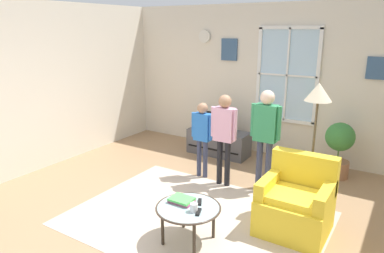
{
  "coord_description": "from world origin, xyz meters",
  "views": [
    {
      "loc": [
        2.2,
        -3.1,
        2.29
      ],
      "look_at": [
        -0.11,
        0.55,
        1.08
      ],
      "focal_mm": 33.31,
      "sensor_mm": 36.0,
      "label": 1
    }
  ],
  "objects_px": {
    "armchair": "(296,204)",
    "potted_plant_by_window": "(339,146)",
    "book_stack": "(182,200)",
    "floor_lamp": "(317,105)",
    "television": "(219,121)",
    "person_blue_shirt": "(202,131)",
    "coffee_table": "(188,209)",
    "person_green_shirt": "(266,129)",
    "remote_near_books": "(200,202)",
    "remote_near_cup": "(199,212)",
    "tv_stand": "(219,142)",
    "cup": "(194,208)",
    "person_pink_shirt": "(224,130)"
  },
  "relations": [
    {
      "from": "person_pink_shirt",
      "to": "floor_lamp",
      "type": "bearing_deg",
      "value": -4.07
    },
    {
      "from": "coffee_table",
      "to": "floor_lamp",
      "type": "relative_size",
      "value": 0.43
    },
    {
      "from": "armchair",
      "to": "coffee_table",
      "type": "relative_size",
      "value": 1.22
    },
    {
      "from": "armchair",
      "to": "remote_near_cup",
      "type": "distance_m",
      "value": 1.19
    },
    {
      "from": "cup",
      "to": "person_green_shirt",
      "type": "bearing_deg",
      "value": 86.82
    },
    {
      "from": "armchair",
      "to": "cup",
      "type": "distance_m",
      "value": 1.23
    },
    {
      "from": "book_stack",
      "to": "person_pink_shirt",
      "type": "height_order",
      "value": "person_pink_shirt"
    },
    {
      "from": "remote_near_cup",
      "to": "book_stack",
      "type": "bearing_deg",
      "value": 160.39
    },
    {
      "from": "tv_stand",
      "to": "television",
      "type": "distance_m",
      "value": 0.41
    },
    {
      "from": "coffee_table",
      "to": "cup",
      "type": "xyz_separation_m",
      "value": [
        0.1,
        -0.05,
        0.08
      ]
    },
    {
      "from": "coffee_table",
      "to": "potted_plant_by_window",
      "type": "xyz_separation_m",
      "value": [
        1.01,
        2.74,
        0.12
      ]
    },
    {
      "from": "person_green_shirt",
      "to": "person_pink_shirt",
      "type": "bearing_deg",
      "value": -163.17
    },
    {
      "from": "book_stack",
      "to": "potted_plant_by_window",
      "type": "distance_m",
      "value": 2.92
    },
    {
      "from": "coffee_table",
      "to": "person_blue_shirt",
      "type": "bearing_deg",
      "value": 115.95
    },
    {
      "from": "cup",
      "to": "potted_plant_by_window",
      "type": "bearing_deg",
      "value": 71.9
    },
    {
      "from": "tv_stand",
      "to": "person_blue_shirt",
      "type": "bearing_deg",
      "value": -75.67
    },
    {
      "from": "person_blue_shirt",
      "to": "person_pink_shirt",
      "type": "bearing_deg",
      "value": -12.58
    },
    {
      "from": "television",
      "to": "coffee_table",
      "type": "height_order",
      "value": "television"
    },
    {
      "from": "tv_stand",
      "to": "coffee_table",
      "type": "relative_size",
      "value": 1.59
    },
    {
      "from": "television",
      "to": "person_green_shirt",
      "type": "relative_size",
      "value": 0.34
    },
    {
      "from": "coffee_table",
      "to": "person_blue_shirt",
      "type": "xyz_separation_m",
      "value": [
        -0.78,
        1.61,
        0.36
      ]
    },
    {
      "from": "floor_lamp",
      "to": "cup",
      "type": "bearing_deg",
      "value": -118.98
    },
    {
      "from": "coffee_table",
      "to": "person_pink_shirt",
      "type": "relative_size",
      "value": 0.52
    },
    {
      "from": "book_stack",
      "to": "potted_plant_by_window",
      "type": "height_order",
      "value": "potted_plant_by_window"
    },
    {
      "from": "book_stack",
      "to": "person_green_shirt",
      "type": "relative_size",
      "value": 0.18
    },
    {
      "from": "cup",
      "to": "remote_near_cup",
      "type": "distance_m",
      "value": 0.07
    },
    {
      "from": "person_green_shirt",
      "to": "floor_lamp",
      "type": "relative_size",
      "value": 0.88
    },
    {
      "from": "tv_stand",
      "to": "cup",
      "type": "distance_m",
      "value": 2.95
    },
    {
      "from": "television",
      "to": "book_stack",
      "type": "height_order",
      "value": "television"
    },
    {
      "from": "coffee_table",
      "to": "person_pink_shirt",
      "type": "xyz_separation_m",
      "value": [
        -0.36,
        1.52,
        0.47
      ]
    },
    {
      "from": "person_green_shirt",
      "to": "person_blue_shirt",
      "type": "distance_m",
      "value": 1.0
    },
    {
      "from": "tv_stand",
      "to": "book_stack",
      "type": "relative_size",
      "value": 4.25
    },
    {
      "from": "television",
      "to": "armchair",
      "type": "xyz_separation_m",
      "value": [
        1.97,
        -1.79,
        -0.31
      ]
    },
    {
      "from": "person_green_shirt",
      "to": "floor_lamp",
      "type": "distance_m",
      "value": 0.9
    },
    {
      "from": "remote_near_books",
      "to": "potted_plant_by_window",
      "type": "relative_size",
      "value": 0.16
    },
    {
      "from": "cup",
      "to": "person_green_shirt",
      "type": "xyz_separation_m",
      "value": [
        0.1,
        1.74,
        0.45
      ]
    },
    {
      "from": "person_green_shirt",
      "to": "person_pink_shirt",
      "type": "xyz_separation_m",
      "value": [
        -0.56,
        -0.17,
        -0.06
      ]
    },
    {
      "from": "floor_lamp",
      "to": "book_stack",
      "type": "bearing_deg",
      "value": -127.14
    },
    {
      "from": "book_stack",
      "to": "cup",
      "type": "distance_m",
      "value": 0.25
    },
    {
      "from": "tv_stand",
      "to": "armchair",
      "type": "height_order",
      "value": "armchair"
    },
    {
      "from": "book_stack",
      "to": "floor_lamp",
      "type": "height_order",
      "value": "floor_lamp"
    },
    {
      "from": "person_blue_shirt",
      "to": "person_pink_shirt",
      "type": "distance_m",
      "value": 0.45
    },
    {
      "from": "remote_near_books",
      "to": "remote_near_cup",
      "type": "height_order",
      "value": "same"
    },
    {
      "from": "floor_lamp",
      "to": "remote_near_books",
      "type": "bearing_deg",
      "value": -124.1
    },
    {
      "from": "tv_stand",
      "to": "potted_plant_by_window",
      "type": "xyz_separation_m",
      "value": [
        2.07,
        0.08,
        0.28
      ]
    },
    {
      "from": "coffee_table",
      "to": "book_stack",
      "type": "bearing_deg",
      "value": 157.46
    },
    {
      "from": "cup",
      "to": "remote_near_cup",
      "type": "xyz_separation_m",
      "value": [
        0.06,
        0.0,
        -0.04
      ]
    },
    {
      "from": "book_stack",
      "to": "person_blue_shirt",
      "type": "distance_m",
      "value": 1.72
    },
    {
      "from": "television",
      "to": "person_blue_shirt",
      "type": "xyz_separation_m",
      "value": [
        0.27,
        -1.04,
        0.11
      ]
    },
    {
      "from": "armchair",
      "to": "potted_plant_by_window",
      "type": "xyz_separation_m",
      "value": [
        0.1,
        1.88,
        0.18
      ]
    }
  ]
}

